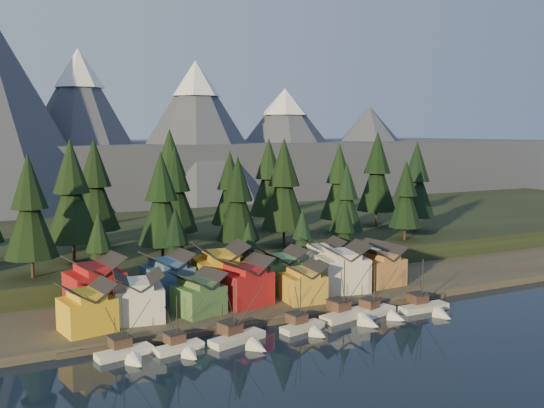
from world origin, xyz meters
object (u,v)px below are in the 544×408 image
house_back_1 (167,276)px  house_front_1 (139,295)px  boat_3 (306,320)px  boat_5 (381,305)px  house_front_0 (87,306)px  boat_2 (242,331)px  boat_4 (352,308)px  boat_0 (127,345)px  boat_1 (182,341)px  boat_6 (428,302)px  house_back_0 (95,283)px

house_back_1 → house_front_1: bearing=-137.4°
boat_3 → boat_5: boat_5 is taller
boat_5 → house_front_0: size_ratio=1.14×
boat_5 → house_front_1: 46.32m
boat_2 → boat_4: boat_4 is taller
boat_4 → boat_5: size_ratio=1.14×
boat_5 → house_back_1: (-35.53, 23.86, 4.60)m
boat_0 → house_front_1: bearing=57.9°
boat_1 → house_front_1: house_front_1 is taller
boat_3 → boat_6: bearing=-13.2°
boat_2 → house_back_1: size_ratio=1.19×
boat_4 → boat_6: bearing=-21.1°
boat_0 → boat_1: bearing=-20.3°
boat_1 → house_front_1: 16.11m
boat_2 → boat_6: 40.59m
boat_3 → house_front_0: bearing=147.7°
boat_0 → house_front_0: 12.99m
boat_3 → house_front_0: size_ratio=1.11×
boat_3 → boat_5: (17.64, 1.46, -0.01)m
boat_5 → house_front_0: (-53.44, 12.00, 3.80)m
boat_3 → house_back_1: bearing=113.5°
boat_5 → house_back_1: size_ratio=1.12×
boat_1 → boat_3: (23.27, -0.16, 0.16)m
house_back_0 → house_back_1: 14.48m
house_front_1 → boat_1: bearing=-69.5°
boat_1 → boat_4: boat_4 is taller
boat_0 → boat_1: boat_0 is taller
house_back_0 → house_front_1: bearing=-67.6°
boat_0 → boat_1: size_ratio=1.07×
house_front_1 → house_back_0: size_ratio=0.87×
boat_0 → house_back_0: size_ratio=0.97×
boat_4 → boat_6: size_ratio=1.07×
boat_0 → boat_4: size_ratio=0.86×
house_back_0 → house_back_1: (14.47, 0.57, -0.37)m
boat_3 → boat_6: size_ratio=0.92×
house_back_0 → boat_4: bearing=-38.2°
boat_0 → boat_6: bearing=-12.4°
house_back_1 → boat_1: bearing=-109.0°
house_front_0 → house_back_0: 11.86m
boat_2 → boat_3: bearing=-13.7°
boat_5 → house_front_0: 54.90m
boat_2 → boat_3: size_ratio=1.09×
boat_6 → house_back_0: house_back_0 is taller
house_back_1 → house_back_0: bearing=175.4°
boat_0 → boat_5: size_ratio=0.99×
house_front_1 → house_back_1: bearing=58.6°
boat_3 → boat_4: (11.05, 1.82, 0.16)m
boat_6 → house_back_0: size_ratio=1.05×
boat_2 → boat_5: 30.61m
boat_1 → boat_4: (34.33, 1.67, 0.32)m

